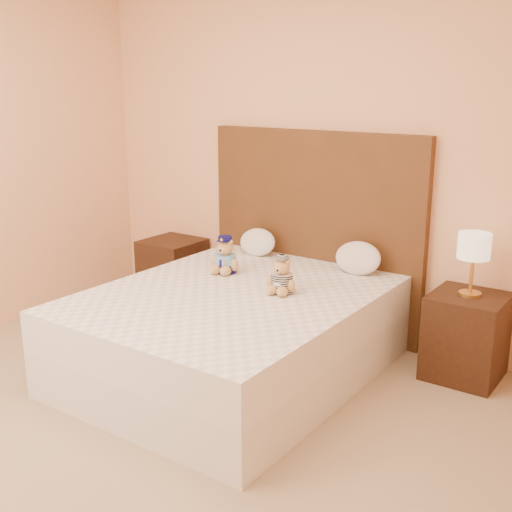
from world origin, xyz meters
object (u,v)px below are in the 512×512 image
at_px(lamp, 474,249).
at_px(pillow_left, 257,241).
at_px(nightstand_left, 173,271).
at_px(pillow_right, 358,257).
at_px(bed, 234,332).
at_px(teddy_prisoner, 282,275).
at_px(nightstand_right, 466,336).
at_px(teddy_police, 225,255).

xyz_separation_m(lamp, pillow_left, (-1.64, 0.03, -0.19)).
relative_size(nightstand_left, pillow_left, 1.77).
height_order(lamp, pillow_right, lamp).
height_order(pillow_left, pillow_right, pillow_right).
relative_size(bed, teddy_prisoner, 8.60).
xyz_separation_m(lamp, pillow_right, (-0.79, 0.03, -0.18)).
bearing_deg(pillow_right, pillow_left, 180.00).
xyz_separation_m(lamp, teddy_prisoner, (-0.99, -0.63, -0.18)).
xyz_separation_m(nightstand_right, pillow_left, (-1.64, 0.03, 0.38)).
relative_size(bed, nightstand_right, 3.64).
bearing_deg(lamp, bed, -147.38).
distance_m(nightstand_left, teddy_prisoner, 1.68).
height_order(nightstand_right, pillow_right, pillow_right).
relative_size(teddy_police, teddy_prisoner, 1.10).
xyz_separation_m(nightstand_left, nightstand_right, (2.50, 0.00, 0.00)).
relative_size(nightstand_right, teddy_police, 2.14).
bearing_deg(teddy_prisoner, nightstand_left, 150.97).
xyz_separation_m(teddy_police, pillow_left, (-0.09, 0.52, -0.02)).
height_order(teddy_police, teddy_prisoner, teddy_police).
bearing_deg(bed, nightstand_right, 32.62).
bearing_deg(pillow_right, lamp, -2.17).
bearing_deg(teddy_prisoner, nightstand_right, 26.34).
height_order(nightstand_left, pillow_right, pillow_right).
height_order(bed, teddy_police, teddy_police).
bearing_deg(lamp, teddy_prisoner, -147.40).
xyz_separation_m(nightstand_left, pillow_right, (1.71, 0.03, 0.39)).
bearing_deg(teddy_prisoner, teddy_police, 159.07).
distance_m(bed, nightstand_right, 1.48).
bearing_deg(bed, lamp, 32.62).
height_order(bed, nightstand_right, same).
xyz_separation_m(nightstand_left, teddy_prisoner, (1.51, -0.63, 0.39)).
distance_m(nightstand_left, nightstand_right, 2.50).
bearing_deg(teddy_police, lamp, 8.75).
relative_size(lamp, pillow_right, 1.18).
height_order(bed, teddy_prisoner, teddy_prisoner).
distance_m(teddy_police, pillow_left, 0.52).
xyz_separation_m(bed, nightstand_left, (-1.25, 0.80, -0.00)).
height_order(nightstand_right, pillow_left, pillow_left).
height_order(bed, lamp, lamp).
distance_m(bed, lamp, 1.59).
bearing_deg(teddy_police, teddy_prisoner, -23.26).
relative_size(lamp, teddy_police, 1.56).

